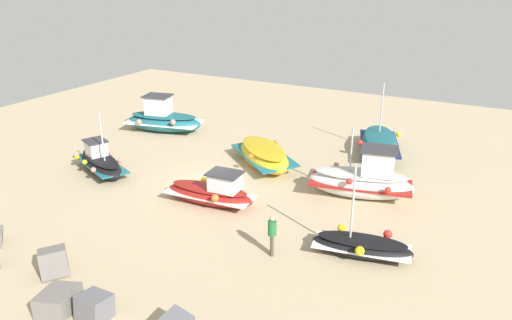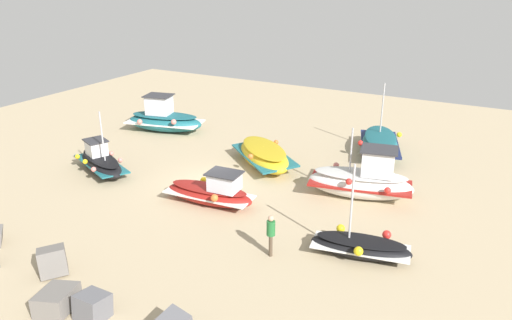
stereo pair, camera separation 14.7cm
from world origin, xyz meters
name	(u,v)px [view 1 (the left image)]	position (x,y,z in m)	size (l,w,h in m)	color
ground_plane	(212,185)	(0.00, 0.00, 0.00)	(44.90, 44.90, 0.00)	tan
fishing_boat_0	(264,155)	(-1.06, -3.54, 0.60)	(5.01, 4.62, 1.19)	gold
fishing_boat_1	(100,162)	(6.05, 1.34, 0.56)	(4.42, 3.02, 3.46)	black
fishing_boat_2	(362,246)	(-8.39, 2.72, 0.39)	(3.89, 2.08, 3.64)	black
fishing_boat_3	(163,119)	(7.57, -5.86, 0.78)	(5.42, 3.19, 2.40)	#1E6670
fishing_boat_4	(212,192)	(-1.13, 1.71, 0.57)	(4.36, 1.87, 1.65)	maroon
fishing_boat_5	(379,143)	(-6.09, -8.29, 0.63)	(3.41, 5.20, 4.04)	#1E6670
fishing_boat_6	(363,180)	(-6.92, -2.22, 0.85)	(5.11, 2.78, 3.34)	white
person_walking	(272,232)	(-5.44, 4.26, 0.94)	(0.32, 0.32, 1.63)	brown
breakwater_rocks	(37,278)	(0.54, 9.77, 0.38)	(18.52, 2.87, 1.18)	#4C5156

